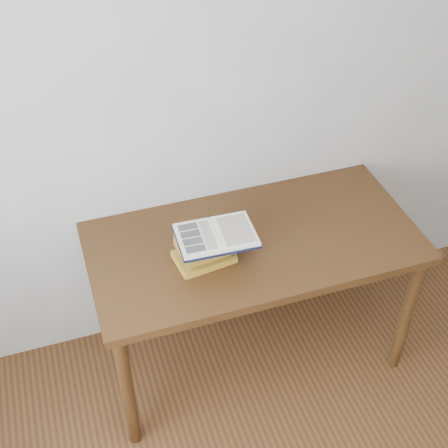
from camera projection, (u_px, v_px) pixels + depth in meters
name	position (u px, v px, depth m)	size (l,w,h in m)	color
room_shell	(436.00, 385.00, 1.26)	(3.54, 3.54, 2.62)	silver
desk	(253.00, 255.00, 2.88)	(1.50, 0.75, 0.80)	#452611
book_stack	(205.00, 248.00, 2.69)	(0.27, 0.20, 0.12)	#B78B29
open_book	(216.00, 235.00, 2.63)	(0.34, 0.25, 0.03)	black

